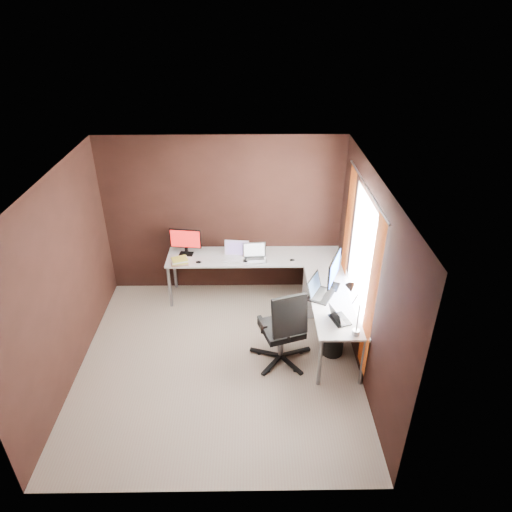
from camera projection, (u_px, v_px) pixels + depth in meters
The scene contains 15 objects.
room at pixel (245, 277), 5.41m from camera, with size 3.60×3.60×2.50m.
desk at pixel (280, 275), 6.56m from camera, with size 2.65×2.25×0.73m.
drawer_pedestal at pixel (318, 292), 6.85m from camera, with size 0.42×0.50×0.60m, color white.
monitor_left at pixel (186, 240), 6.87m from camera, with size 0.47×0.16×0.41m.
monitor_right at pixel (334, 270), 6.07m from camera, with size 0.25×0.55×0.48m.
laptop_white at pixel (236, 254), 6.86m from camera, with size 0.39×0.30×0.25m.
laptop_silver at pixel (255, 256), 6.83m from camera, with size 0.37×0.28×0.23m.
laptop_black_big at pixel (319, 291), 6.01m from camera, with size 0.43×0.48×0.26m.
laptop_black_small at pixel (338, 318), 5.55m from camera, with size 0.27×0.32×0.19m.
book_stack at pixel (180, 261), 6.72m from camera, with size 0.29×0.25×0.08m.
mouse_left at pixel (199, 262), 6.74m from camera, with size 0.09×0.06×0.03m, color black.
mouse_corner at pixel (292, 260), 6.79m from camera, with size 0.08×0.05×0.03m, color black.
desk_lamp at pixel (353, 302), 5.19m from camera, with size 0.20×0.24×0.66m.
office_chair at pixel (282, 341), 5.85m from camera, with size 0.63×0.67×1.13m.
wastebasket at pixel (333, 342), 6.07m from camera, with size 0.29×0.29×0.33m, color black.
Camera 1 is at (0.42, -4.49, 4.21)m, focal length 32.00 mm.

